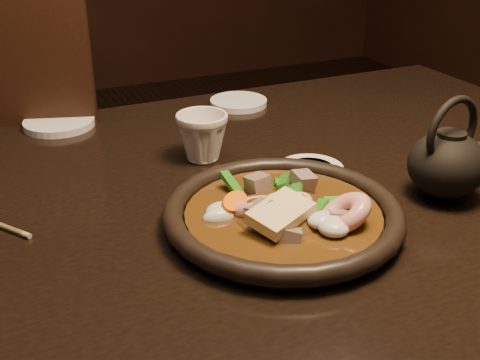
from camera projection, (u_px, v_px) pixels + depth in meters
name	position (u px, v px, depth m)	size (l,w,h in m)	color
table	(178.00, 253.00, 0.87)	(1.60, 0.90, 0.75)	black
chair	(12.00, 194.00, 1.34)	(0.58, 0.58, 0.98)	black
plate	(283.00, 215.00, 0.78)	(0.31, 0.31, 0.03)	black
stirfry	(284.00, 213.00, 0.77)	(0.20, 0.20, 0.07)	#3C220A
soy_dish	(310.00, 171.00, 0.92)	(0.10, 0.10, 0.01)	silver
saucer_left	(59.00, 123.00, 1.11)	(0.13, 0.13, 0.01)	silver
saucer_right	(238.00, 102.00, 1.22)	(0.12, 0.12, 0.01)	silver
tea_cup	(202.00, 135.00, 0.96)	(0.08, 0.08, 0.08)	beige
teapot	(448.00, 161.00, 0.84)	(0.13, 0.11, 0.15)	black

